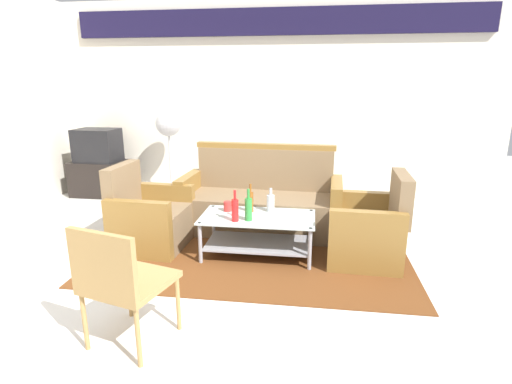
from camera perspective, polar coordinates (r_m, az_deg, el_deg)
ground_plane at (r=3.48m, az=-2.34°, el=-13.36°), size 14.00×14.00×0.00m
wall_back at (r=6.08m, az=2.77°, el=13.49°), size 6.52×0.19×2.80m
rug at (r=4.17m, az=-0.16°, el=-8.21°), size 3.02×2.02×0.01m
couch at (r=4.63m, az=0.71°, el=-1.66°), size 1.83×0.82×0.96m
armchair_left at (r=4.33m, az=-14.78°, el=-3.83°), size 0.73×0.79×0.85m
armchair_right at (r=4.02m, az=15.49°, el=-5.36°), size 0.73×0.79×0.85m
coffee_table at (r=3.96m, az=0.25°, el=-5.35°), size 1.10×0.60×0.40m
bottle_red at (r=3.75m, az=-2.98°, el=-2.48°), size 0.06×0.06×0.30m
bottle_clear at (r=4.03m, az=2.08°, el=-1.51°), size 0.08×0.08×0.24m
bottle_brown at (r=4.02m, az=-0.80°, el=-1.31°), size 0.06×0.06×0.29m
bottle_green at (r=3.77m, az=-1.07°, el=-2.35°), size 0.07×0.07×0.30m
cup at (r=4.06m, az=-4.04°, el=-2.03°), size 0.08×0.08×0.10m
tv_stand at (r=6.53m, az=-21.06°, el=1.84°), size 0.80×0.50×0.52m
television at (r=6.45m, az=-21.47°, el=6.17°), size 0.62×0.47×0.48m
pedestal_fan at (r=6.00m, az=-12.25°, el=8.71°), size 0.36×0.36×1.27m
wicker_chair at (r=2.70m, az=-18.70°, el=-11.39°), size 0.59×0.59×0.84m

